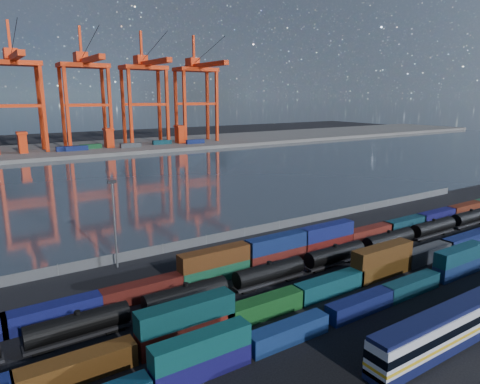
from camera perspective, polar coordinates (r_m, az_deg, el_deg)
ground at (r=77.93m, az=12.38°, el=-11.31°), size 700.00×700.00×0.00m
harbor_water at (r=165.65m, az=-14.32°, el=1.41°), size 700.00×700.00×0.00m
far_quay at (r=266.07m, az=-21.78°, el=5.26°), size 700.00×70.00×2.00m
container_row_south at (r=59.72m, az=8.34°, el=-16.79°), size 139.96×2.45×5.22m
container_row_mid at (r=68.09m, az=8.35°, el=-12.91°), size 141.70×2.68×5.71m
container_row_north at (r=88.33m, az=10.01°, el=-6.87°), size 142.51×2.66×5.68m
tanker_string at (r=78.16m, az=8.50°, el=-9.41°), size 122.06×2.91×4.17m
waterfront_fence at (r=97.74m, az=0.64°, el=-5.37°), size 160.12×0.12×2.20m
yard_light_mast at (r=81.33m, az=-16.42°, el=-3.54°), size 1.60×0.40×16.60m
gantry_cranes at (r=256.48m, az=-23.92°, el=14.10°), size 201.51×50.91×68.94m
quay_containers at (r=249.63m, az=-23.61°, el=5.20°), size 172.58×10.99×2.60m
straddle_carriers at (r=255.13m, az=-21.99°, el=6.50°), size 140.00×7.00×11.10m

